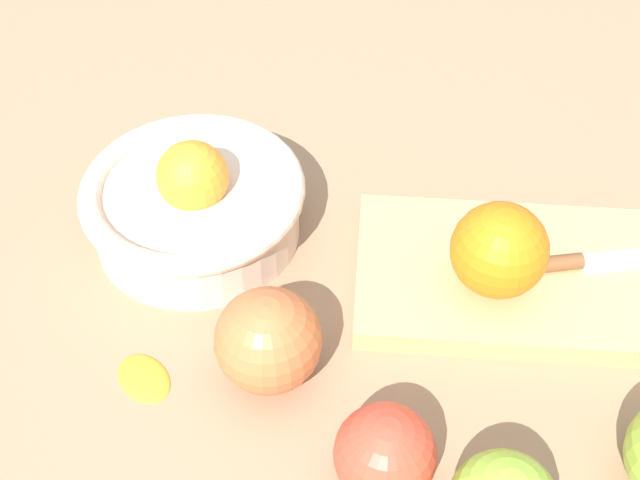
% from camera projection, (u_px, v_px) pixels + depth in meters
% --- Properties ---
extents(ground_plane, '(2.40, 2.40, 0.00)m').
position_uv_depth(ground_plane, '(325.00, 339.00, 0.65)').
color(ground_plane, '#997556').
extents(bowl, '(0.20, 0.20, 0.10)m').
position_uv_depth(bowl, '(195.00, 202.00, 0.70)').
color(bowl, beige).
rests_on(bowl, ground_plane).
extents(cutting_board, '(0.26, 0.16, 0.02)m').
position_uv_depth(cutting_board, '(505.00, 276.00, 0.68)').
color(cutting_board, tan).
rests_on(cutting_board, ground_plane).
extents(orange_on_board, '(0.08, 0.08, 0.08)m').
position_uv_depth(orange_on_board, '(499.00, 250.00, 0.63)').
color(orange_on_board, orange).
rests_on(orange_on_board, cutting_board).
extents(knife, '(0.16, 0.05, 0.01)m').
position_uv_depth(knife, '(593.00, 261.00, 0.67)').
color(knife, silver).
rests_on(knife, cutting_board).
extents(apple_front_right_2, '(0.07, 0.07, 0.07)m').
position_uv_depth(apple_front_right_2, '(385.00, 454.00, 0.54)').
color(apple_front_right_2, '#D6422D').
rests_on(apple_front_right_2, ground_plane).
extents(apple_front_left, '(0.08, 0.08, 0.08)m').
position_uv_depth(apple_front_left, '(268.00, 340.00, 0.60)').
color(apple_front_left, '#CC6638').
rests_on(apple_front_left, ground_plane).
extents(citrus_peel, '(0.06, 0.06, 0.01)m').
position_uv_depth(citrus_peel, '(143.00, 376.00, 0.62)').
color(citrus_peel, orange).
rests_on(citrus_peel, ground_plane).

